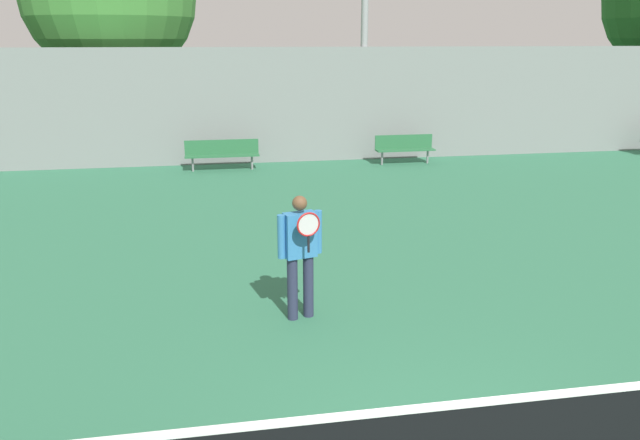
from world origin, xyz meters
TOP-DOWN VIEW (x-y plane):
  - tennis_player at (-0.95, 3.76)m, footprint 0.60×0.47m
  - bench_courtside_far at (3.62, 13.76)m, footprint 1.75×0.40m
  - bench_adjacent_court at (-1.72, 13.76)m, footprint 2.07×0.40m
  - back_fence at (0.00, 14.65)m, footprint 32.85×0.06m

SIDE VIEW (x-z plane):
  - bench_courtside_far at x=3.62m, z-range 0.10..0.94m
  - bench_adjacent_court at x=-1.72m, z-range 0.10..0.94m
  - tennis_player at x=-0.95m, z-range 0.12..1.80m
  - back_fence at x=0.00m, z-range 0.00..3.35m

